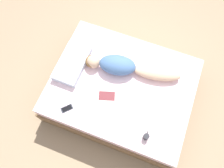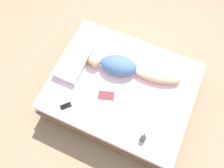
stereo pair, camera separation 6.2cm
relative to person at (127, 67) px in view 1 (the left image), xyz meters
The scene contains 7 objects.
ground_plane 0.69m from the person, behind, with size 12.00×12.00×0.00m, color #9E8466.
bed 0.44m from the person, behind, with size 1.64×2.05×0.55m.
person is the anchor object (origin of this frame).
open_magazine 0.58m from the person, behind, with size 0.48×0.43×0.01m.
coffee_mug 0.98m from the person, 145.75° to the right, with size 0.11×0.07×0.10m.
cell_phone 1.00m from the person, 146.16° to the left, with size 0.17×0.17×0.01m.
pillow 0.79m from the person, 105.59° to the left, with size 0.63×0.36×0.11m.
Camera 1 is at (-1.11, -0.27, 3.40)m, focal length 35.00 mm.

